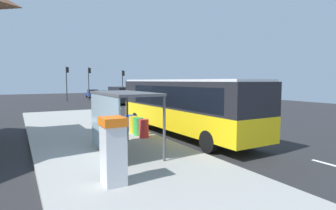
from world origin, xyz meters
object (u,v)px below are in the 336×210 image
at_px(traffic_light_median, 89,79).
at_px(bus_shelter, 117,107).
at_px(traffic_light_far_side, 67,78).
at_px(ticket_machine, 113,150).
at_px(recycling_bin_yellow, 134,125).
at_px(recycling_bin_green, 138,126).
at_px(recycling_bin_blue, 129,123).
at_px(bus, 183,104).
at_px(sedan_far, 93,93).
at_px(recycling_bin_red, 144,128).
at_px(sedan_near, 102,95).
at_px(white_van, 121,94).
at_px(traffic_light_near_side, 123,80).

height_order(traffic_light_median, bus_shelter, traffic_light_median).
distance_m(traffic_light_far_side, bus_shelter, 33.39).
xyz_separation_m(ticket_machine, recycling_bin_yellow, (3.40, 6.92, -0.52)).
bearing_deg(bus_shelter, recycling_bin_green, 53.75).
xyz_separation_m(recycling_bin_green, recycling_bin_blue, (0.00, 1.40, 0.00)).
bearing_deg(ticket_machine, bus, 43.99).
bearing_deg(sedan_far, traffic_light_far_side, -129.31).
xyz_separation_m(recycling_bin_red, bus_shelter, (-2.21, -2.32, 1.44)).
distance_m(recycling_bin_yellow, traffic_light_far_side, 29.64).
height_order(sedan_near, recycling_bin_yellow, sedan_near).
bearing_deg(ticket_machine, white_van, 70.30).
height_order(sedan_near, traffic_light_far_side, traffic_light_far_side).
relative_size(recycling_bin_blue, bus_shelter, 0.24).
bearing_deg(traffic_light_near_side, traffic_light_far_side, 174.69).
relative_size(ticket_machine, bus_shelter, 0.48).
relative_size(sedan_far, traffic_light_median, 0.85).
bearing_deg(recycling_bin_yellow, recycling_bin_green, -90.00).
xyz_separation_m(white_van, recycling_bin_red, (-6.40, -21.85, -0.69)).
relative_size(sedan_near, traffic_light_near_side, 0.93).
bearing_deg(traffic_light_near_side, traffic_light_median, 162.60).
bearing_deg(recycling_bin_red, recycling_bin_blue, 90.00).
height_order(bus, sedan_far, bus).
bearing_deg(traffic_light_far_side, bus_shelter, -95.69).
distance_m(traffic_light_near_side, traffic_light_median, 5.36).
bearing_deg(sedan_far, recycling_bin_green, -100.02).
bearing_deg(traffic_light_far_side, recycling_bin_red, -92.03).
xyz_separation_m(bus, white_van, (3.91, 21.68, -0.50)).
xyz_separation_m(sedan_far, recycling_bin_yellow, (-6.50, -36.08, -0.14)).
bearing_deg(traffic_light_near_side, white_van, -111.84).
bearing_deg(ticket_machine, recycling_bin_yellow, 63.85).
relative_size(recycling_bin_yellow, traffic_light_median, 0.18).
xyz_separation_m(ticket_machine, bus_shelter, (1.18, 3.20, 0.93)).
relative_size(bus, sedan_near, 2.47).
distance_m(recycling_bin_green, traffic_light_far_side, 30.33).
height_order(recycling_bin_red, recycling_bin_green, same).
relative_size(white_van, ticket_machine, 2.71).
distance_m(sedan_far, recycling_bin_red, 38.04).
height_order(traffic_light_near_side, traffic_light_median, traffic_light_median).
height_order(sedan_near, traffic_light_median, traffic_light_median).
distance_m(recycling_bin_red, recycling_bin_yellow, 1.40).
bearing_deg(sedan_far, traffic_light_median, -108.15).
height_order(sedan_far, ticket_machine, ticket_machine).
bearing_deg(sedan_near, traffic_light_median, 172.17).
bearing_deg(bus, ticket_machine, -136.01).
height_order(recycling_bin_red, traffic_light_median, traffic_light_median).
bearing_deg(traffic_light_median, white_van, -79.61).
relative_size(recycling_bin_yellow, bus_shelter, 0.24).
xyz_separation_m(recycling_bin_yellow, traffic_light_far_side, (1.10, 29.48, 2.82)).
height_order(recycling_bin_red, traffic_light_near_side, traffic_light_near_side).
xyz_separation_m(bus, ticket_machine, (-5.89, -5.68, -0.67)).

